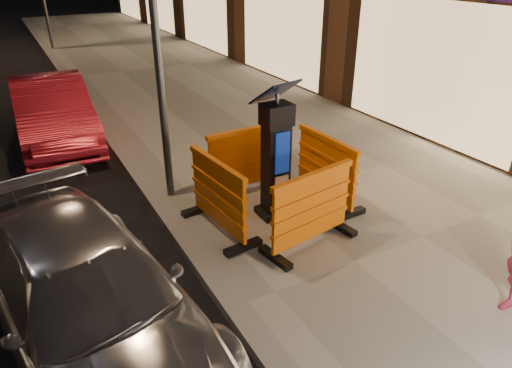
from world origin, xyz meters
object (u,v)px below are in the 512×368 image
parking_kiosk (276,155)px  barrier_front (311,210)px  barrier_bldgside (326,169)px  car_red (59,141)px  car_silver (98,340)px  barrier_back (246,160)px  barrier_kerbside (218,196)px

parking_kiosk → barrier_front: 1.05m
barrier_front → barrier_bldgside: (0.95, 0.95, 0.00)m
barrier_bldgside → car_red: size_ratio=0.33×
parking_kiosk → car_silver: parking_kiosk is taller
barrier_front → barrier_bldgside: 1.34m
parking_kiosk → barrier_front: size_ratio=1.40×
barrier_back → barrier_kerbside: size_ratio=1.00×
barrier_back → barrier_bldgside: bearing=-46.3°
parking_kiosk → barrier_front: bearing=-94.3°
barrier_back → barrier_kerbside: bearing=-136.3°
barrier_kerbside → car_red: barrier_kerbside is taller
car_red → barrier_kerbside: bearing=-72.4°
barrier_back → car_red: bearing=118.5°
car_silver → barrier_kerbside: bearing=21.3°
barrier_kerbside → car_silver: 2.46m
parking_kiosk → car_silver: bearing=-162.5°
car_silver → car_red: bearing=76.6°
barrier_kerbside → barrier_bldgside: bearing=-96.3°
barrier_kerbside → barrier_bldgside: (1.90, 0.00, 0.00)m
barrier_back → car_red: barrier_back is taller
parking_kiosk → barrier_front: (0.00, -0.95, -0.44)m
barrier_kerbside → barrier_back: bearing=-51.3°
parking_kiosk → barrier_back: 1.05m
car_silver → barrier_bldgside: bearing=7.7°
barrier_kerbside → car_red: bearing=9.9°
barrier_front → barrier_back: same height
barrier_bldgside → parking_kiosk: bearing=87.7°
car_red → barrier_back: bearing=-58.8°
barrier_kerbside → car_silver: (-2.03, -1.20, -0.71)m
parking_kiosk → car_red: parking_kiosk is taller
barrier_bldgside → car_silver: bearing=104.6°
barrier_front → car_red: size_ratio=0.33×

